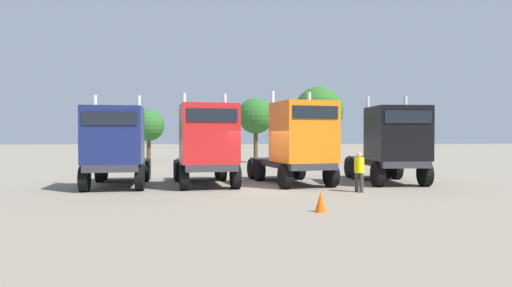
{
  "coord_description": "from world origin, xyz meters",
  "views": [
    {
      "loc": [
        -1.4,
        -19.6,
        2.31
      ],
      "look_at": [
        0.1,
        2.06,
        1.92
      ],
      "focal_mm": 31.61,
      "sensor_mm": 36.0,
      "label": 1
    }
  ],
  "objects_px": {
    "semi_truck_orange": "(299,142)",
    "visitor_in_hivis": "(359,169)",
    "semi_truck_red": "(207,144)",
    "traffic_cone_near": "(321,202)",
    "semi_truck_black": "(392,143)",
    "semi_truck_navy": "(116,146)"
  },
  "relations": [
    {
      "from": "semi_truck_orange",
      "to": "visitor_in_hivis",
      "type": "distance_m",
      "value": 3.55
    },
    {
      "from": "semi_truck_red",
      "to": "traffic_cone_near",
      "type": "bearing_deg",
      "value": 18.25
    },
    {
      "from": "semi_truck_black",
      "to": "visitor_in_hivis",
      "type": "distance_m",
      "value": 4.01
    },
    {
      "from": "visitor_in_hivis",
      "to": "traffic_cone_near",
      "type": "relative_size",
      "value": 2.59
    },
    {
      "from": "semi_truck_navy",
      "to": "semi_truck_red",
      "type": "height_order",
      "value": "semi_truck_red"
    },
    {
      "from": "semi_truck_orange",
      "to": "visitor_in_hivis",
      "type": "relative_size",
      "value": 3.92
    },
    {
      "from": "semi_truck_red",
      "to": "semi_truck_black",
      "type": "distance_m",
      "value": 8.8
    },
    {
      "from": "semi_truck_red",
      "to": "semi_truck_orange",
      "type": "bearing_deg",
      "value": 84.4
    },
    {
      "from": "visitor_in_hivis",
      "to": "semi_truck_black",
      "type": "bearing_deg",
      "value": -155.32
    },
    {
      "from": "semi_truck_black",
      "to": "semi_truck_red",
      "type": "bearing_deg",
      "value": -86.53
    },
    {
      "from": "semi_truck_orange",
      "to": "semi_truck_red",
      "type": "bearing_deg",
      "value": -99.8
    },
    {
      "from": "semi_truck_red",
      "to": "semi_truck_orange",
      "type": "relative_size",
      "value": 0.99
    },
    {
      "from": "semi_truck_red",
      "to": "visitor_in_hivis",
      "type": "distance_m",
      "value": 6.79
    },
    {
      "from": "semi_truck_navy",
      "to": "traffic_cone_near",
      "type": "height_order",
      "value": "semi_truck_navy"
    },
    {
      "from": "semi_truck_navy",
      "to": "semi_truck_orange",
      "type": "xyz_separation_m",
      "value": [
        8.19,
        0.52,
        0.19
      ]
    },
    {
      "from": "semi_truck_black",
      "to": "traffic_cone_near",
      "type": "distance_m",
      "value": 9.28
    },
    {
      "from": "traffic_cone_near",
      "to": "semi_truck_red",
      "type": "bearing_deg",
      "value": 117.69
    },
    {
      "from": "semi_truck_orange",
      "to": "traffic_cone_near",
      "type": "bearing_deg",
      "value": -17.75
    },
    {
      "from": "semi_truck_black",
      "to": "semi_truck_orange",
      "type": "bearing_deg",
      "value": -86.74
    },
    {
      "from": "semi_truck_navy",
      "to": "visitor_in_hivis",
      "type": "bearing_deg",
      "value": 71.75
    },
    {
      "from": "semi_truck_orange",
      "to": "visitor_in_hivis",
      "type": "height_order",
      "value": "semi_truck_orange"
    },
    {
      "from": "semi_truck_navy",
      "to": "semi_truck_red",
      "type": "xyz_separation_m",
      "value": [
        3.97,
        0.24,
        0.1
      ]
    }
  ]
}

